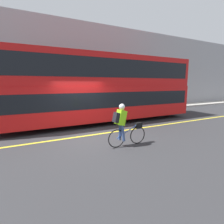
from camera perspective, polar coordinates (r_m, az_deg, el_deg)
ground_plane at (r=7.92m, az=-7.40°, el=-8.08°), size 80.00×80.00×0.00m
road_center_line at (r=8.12m, az=-7.96°, el=-7.62°), size 50.00×0.14×0.01m
sidewalk_curb at (r=13.46m, az=-16.09°, el=-0.86°), size 60.00×1.96×0.14m
building_facade at (r=14.43m, az=-17.66°, el=13.85°), size 60.00×0.30×7.23m
bus at (r=10.69m, az=-2.86°, el=8.41°), size 11.68×2.62×3.99m
cyclist_on_bike at (r=6.52m, az=3.84°, el=-3.82°), size 1.64×0.32×1.63m
trash_bin at (r=13.40m, az=-13.89°, el=1.60°), size 0.52×0.52×0.97m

